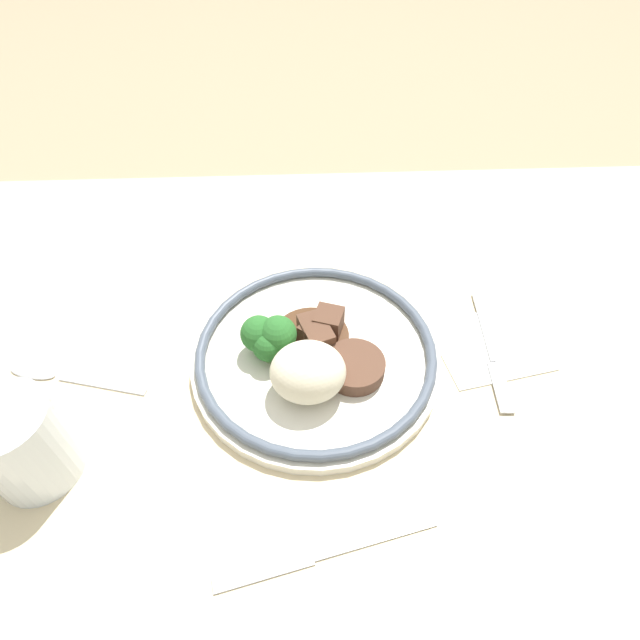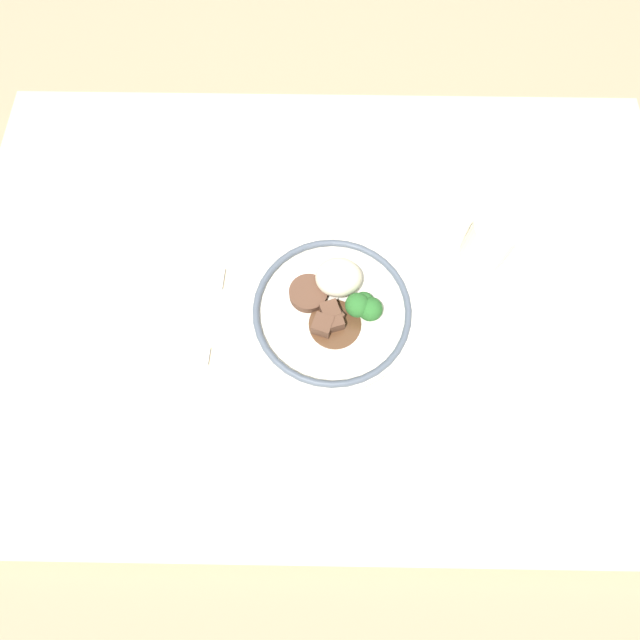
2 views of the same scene
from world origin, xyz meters
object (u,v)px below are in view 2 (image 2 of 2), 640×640
Objects in this scene: spoon at (502,310)px; plate at (332,306)px; fork at (213,305)px; knife at (333,208)px; juice_glass at (486,242)px.

plate is at bearing -165.04° from spoon.
fork is 0.30m from knife.
juice_glass is 0.48× the size of knife.
juice_glass reaches higher than plate.
fork is at bearing 178.24° from plate.
plate is 1.75× the size of spoon.
spoon is at bearing 0.80° from plate.
fork is 1.11× the size of spoon.
knife is (-0.27, 0.10, -0.04)m from juice_glass.
juice_glass is at bearing 118.62° from spoon.
juice_glass is (0.27, 0.12, 0.02)m from plate.
juice_glass reaches higher than knife.
fork is 0.51m from spoon.
knife is at bearing 89.79° from plate.
plate is 0.21m from fork.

